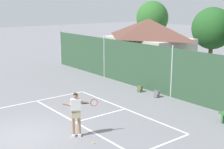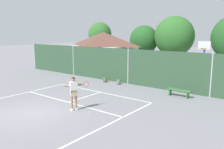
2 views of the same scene
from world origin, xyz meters
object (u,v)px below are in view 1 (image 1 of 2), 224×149
tennis_ball (94,143)px  backpack_grey (157,94)px  tennis_player (76,110)px  backpack_olive (140,89)px

tennis_ball → backpack_grey: 7.03m
backpack_grey → tennis_player: bearing=-74.5°
tennis_player → tennis_ball: (1.02, 0.13, -1.08)m
backpack_olive → backpack_grey: (1.43, -0.00, 0.00)m
tennis_player → backpack_grey: bearing=105.5°
tennis_ball → backpack_grey: (-2.83, 6.43, 0.16)m
tennis_ball → backpack_olive: 7.72m
tennis_player → backpack_grey: 6.87m
backpack_olive → tennis_player: bearing=-63.7°
backpack_olive → backpack_grey: size_ratio=1.00×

